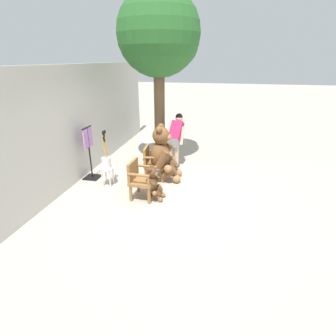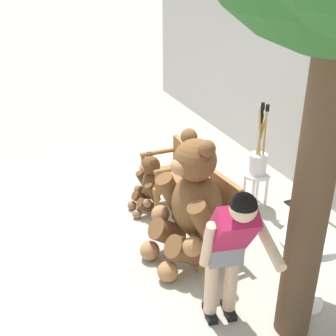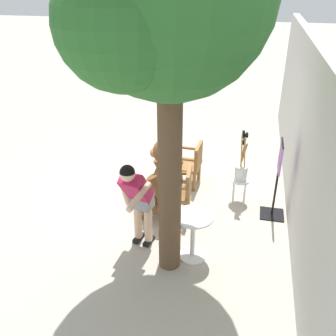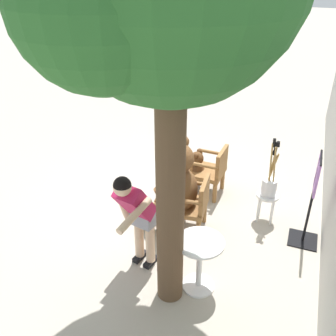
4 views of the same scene
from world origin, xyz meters
TOP-DOWN VIEW (x-y plane):
  - ground_plane at (0.00, 0.00)m, footprint 60.00×60.00m
  - back_wall at (0.00, 2.40)m, footprint 10.00×0.16m
  - wooden_chair_left at (-0.53, 0.49)m, footprint 0.58×0.54m
  - wooden_chair_right at (0.52, 0.49)m, footprint 0.60×0.57m
  - teddy_bear_large at (0.53, 0.23)m, footprint 0.86×0.84m
  - teddy_bear_small at (-0.53, 0.21)m, footprint 0.46×0.44m
  - person_visitor at (1.52, 0.09)m, footprint 0.87×0.49m
  - white_stool at (-0.11, 1.48)m, footprint 0.34×0.34m
  - brush_bucket at (-0.11, 1.48)m, footprint 0.22×0.22m
  - round_side_table at (1.56, 0.92)m, footprint 0.56×0.56m
  - patio_tree at (1.88, 0.57)m, footprint 2.29×2.18m
  - clothing_display_stand at (0.20, 2.07)m, footprint 0.44×0.40m

SIDE VIEW (x-z plane):
  - ground_plane at x=0.00m, z-range 0.00..0.00m
  - white_stool at x=-0.11m, z-range 0.13..0.59m
  - teddy_bear_small at x=-0.53m, z-range -0.01..0.77m
  - round_side_table at x=1.56m, z-range 0.09..0.81m
  - wooden_chair_left at x=-0.53m, z-range 0.03..0.89m
  - wooden_chair_right at x=0.52m, z-range 0.03..0.89m
  - brush_bucket at x=-0.11m, z-range 0.20..1.13m
  - teddy_bear_large at x=0.53m, z-range -0.02..1.42m
  - clothing_display_stand at x=0.20m, z-range 0.04..1.40m
  - person_visitor at x=1.52m, z-range 0.15..1.64m
  - back_wall at x=0.00m, z-range 0.00..2.80m
  - patio_tree at x=1.88m, z-range 1.13..5.73m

